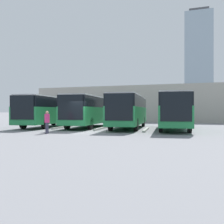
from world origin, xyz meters
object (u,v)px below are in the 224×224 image
(bus_1, at_px, (129,110))
(bus_2, at_px, (89,110))
(pedestrian, at_px, (47,121))
(bus_0, at_px, (174,110))
(bus_3, at_px, (50,110))

(bus_1, relative_size, bus_2, 1.00)
(pedestrian, bearing_deg, bus_1, -45.39)
(bus_0, relative_size, bus_1, 1.00)
(bus_0, xyz_separation_m, bus_2, (8.74, -0.68, 0.00))
(bus_1, distance_m, bus_2, 4.39)
(bus_1, bearing_deg, pedestrian, 55.49)
(bus_0, distance_m, bus_1, 4.38)
(bus_1, height_order, pedestrian, bus_1)
(bus_2, distance_m, bus_3, 4.42)
(bus_0, xyz_separation_m, bus_3, (13.12, -0.04, 0.00))
(bus_2, bearing_deg, bus_0, 166.83)
(bus_2, relative_size, pedestrian, 7.04)
(bus_3, relative_size, pedestrian, 7.04)
(bus_0, distance_m, bus_2, 8.77)
(bus_1, bearing_deg, bus_3, -6.86)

